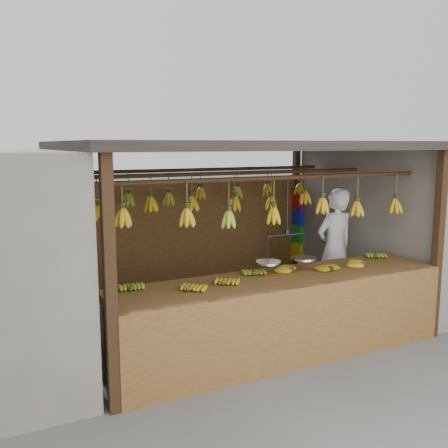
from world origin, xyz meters
TOP-DOWN VIEW (x-y plane):
  - ground at (0.00, 0.00)m, footprint 80.00×80.00m
  - stall at (0.00, 0.33)m, footprint 4.30×3.30m
  - neighbor_right at (3.60, 0.00)m, footprint 3.00×3.00m
  - counter at (0.01, -1.23)m, footprint 3.93×0.89m
  - hanging_bananas at (0.00, -0.00)m, footprint 3.64×2.25m
  - balance_scale at (0.14, -1.00)m, footprint 0.75×0.30m
  - vendor at (1.60, -0.07)m, footprint 0.67×0.46m
  - bag_bundles at (1.94, 1.35)m, footprint 0.08×0.26m

SIDE VIEW (x-z plane):
  - ground at x=0.00m, z-range 0.00..0.00m
  - counter at x=0.01m, z-range 0.24..1.20m
  - vendor at x=1.60m, z-range 0.00..1.75m
  - bag_bundles at x=1.94m, z-range 0.37..1.60m
  - balance_scale at x=0.14m, z-range 0.63..1.59m
  - neighbor_right at x=3.60m, z-range 0.00..2.30m
  - hanging_bananas at x=0.00m, z-range 1.43..1.81m
  - stall at x=0.00m, z-range 0.77..3.17m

